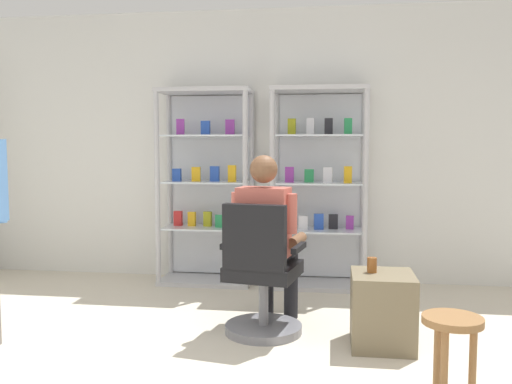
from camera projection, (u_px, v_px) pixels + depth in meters
name	position (u px, v px, depth m)	size (l,w,h in m)	color
back_wall	(265.00, 146.00, 5.51)	(6.00, 0.10, 2.70)	silver
display_cabinet_left	(207.00, 186.00, 5.38)	(0.90, 0.45, 1.90)	#B7B7BC
display_cabinet_right	(319.00, 187.00, 5.23)	(0.90, 0.45, 1.90)	#B7B7BC
office_chair	(261.00, 281.00, 3.88)	(0.60, 0.57, 0.96)	slate
seated_shopkeeper	(268.00, 233.00, 4.00)	(0.54, 0.61, 1.29)	black
storage_crate	(382.00, 310.00, 3.68)	(0.42, 0.45, 0.50)	#72664C
tea_glass	(372.00, 265.00, 3.69)	(0.07, 0.07, 0.10)	brown
wooden_stool	(452.00, 334.00, 2.90)	(0.32, 0.32, 0.45)	olive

